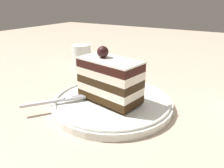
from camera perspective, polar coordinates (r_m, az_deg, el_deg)
name	(u,v)px	position (r m, az deg, el deg)	size (l,w,h in m)	color
ground_plane	(120,105)	(0.45, 2.20, -5.53)	(2.40, 2.40, 0.00)	tan
dessert_plate	(112,102)	(0.44, 0.00, -4.75)	(0.24, 0.24, 0.02)	white
cake_slice	(110,79)	(0.42, -0.60, 1.28)	(0.13, 0.08, 0.10)	#331F0C
whipped_cream_dollop	(118,73)	(0.51, 1.50, 2.86)	(0.04, 0.04, 0.05)	white
fork	(57,101)	(0.43, -14.27, -4.23)	(0.08, 0.11, 0.00)	silver
drink_glass_far	(82,58)	(0.68, -7.87, 6.77)	(0.06, 0.06, 0.07)	white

